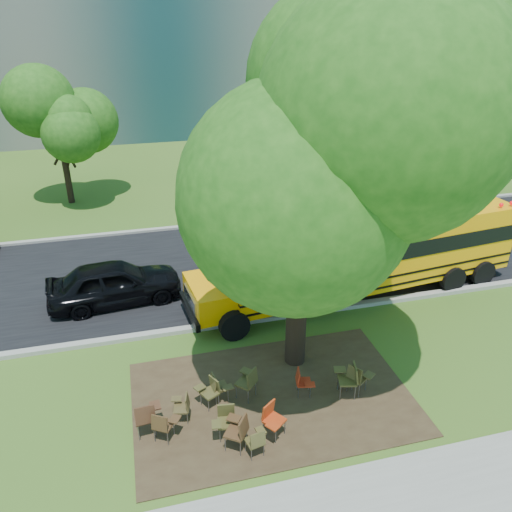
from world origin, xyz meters
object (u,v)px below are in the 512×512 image
object	(u,v)px
chair_1	(163,424)
school_bus	(368,248)
black_car	(115,283)
chair_9	(210,389)
chair_10	(218,385)
chair_5	(272,417)
chair_7	(357,376)
chair_11	(248,380)
chair_2	(239,429)
chair_0	(146,415)
main_tree	(304,145)
chair_6	(350,377)
chair_3	(225,418)
chair_12	(302,380)
chair_8	(183,405)
chair_4	(257,440)

from	to	relation	value
chair_1	school_bus	bearing A→B (deg)	65.91
school_bus	black_car	world-z (taller)	school_bus
chair_9	chair_10	xyz separation A→B (m)	(0.22, 0.09, 0.00)
chair_5	chair_7	bearing A→B (deg)	162.59
chair_11	chair_2	bearing A→B (deg)	-155.56
chair_0	chair_10	bearing A→B (deg)	16.97
main_tree	chair_5	size ratio (longest dim) A/B	10.91
chair_1	chair_6	distance (m)	4.72
chair_1	chair_3	size ratio (longest dim) A/B	0.98
chair_7	chair_11	bearing A→B (deg)	-135.60
chair_6	chair_12	world-z (taller)	chair_6
chair_6	chair_8	size ratio (longest dim) A/B	1.24
chair_3	black_car	bearing A→B (deg)	-62.81
chair_0	chair_10	size ratio (longest dim) A/B	1.20
chair_5	chair_2	bearing A→B (deg)	-23.61
chair_2	chair_4	size ratio (longest dim) A/B	1.21
chair_7	chair_3	bearing A→B (deg)	-115.42
chair_7	chair_12	bearing A→B (deg)	-135.73
chair_8	chair_7	bearing A→B (deg)	-80.17
chair_1	chair_0	bearing A→B (deg)	172.78
school_bus	chair_10	distance (m)	7.45
main_tree	chair_10	world-z (taller)	main_tree
chair_6	chair_12	size ratio (longest dim) A/B	1.23
chair_4	chair_5	xyz separation A→B (m)	(0.49, 0.49, 0.08)
chair_0	chair_12	xyz separation A→B (m)	(3.90, 0.38, -0.12)
chair_4	chair_6	distance (m)	3.07
chair_3	black_car	distance (m)	7.18
chair_3	chair_5	distance (m)	1.07
school_bus	chair_3	world-z (taller)	school_bus
chair_2	chair_11	xyz separation A→B (m)	(0.60, 1.54, -0.01)
chair_12	black_car	xyz separation A→B (m)	(-4.56, 5.92, 0.26)
chair_4	chair_10	world-z (taller)	chair_10
chair_3	chair_12	bearing A→B (deg)	-150.94
chair_3	main_tree	bearing A→B (deg)	-129.85
chair_3	chair_12	xyz separation A→B (m)	(2.16, 0.85, -0.05)
black_car	chair_10	bearing A→B (deg)	-162.05
black_car	chair_7	bearing A→B (deg)	-141.95
school_bus	chair_6	size ratio (longest dim) A/B	12.24
chair_1	chair_11	xyz separation A→B (m)	(2.20, 0.91, 0.05)
chair_7	black_car	xyz separation A→B (m)	(-5.95, 6.19, 0.20)
chair_5	chair_6	xyz separation A→B (m)	(2.28, 0.83, 0.04)
chair_1	chair_11	world-z (taller)	chair_11
chair_5	chair_6	bearing A→B (deg)	164.11
main_tree	school_bus	world-z (taller)	main_tree
chair_4	chair_12	xyz separation A→B (m)	(1.61, 1.59, 0.00)
chair_1	chair_10	xyz separation A→B (m)	(1.45, 0.99, -0.02)
main_tree	chair_4	distance (m)	6.68
main_tree	chair_9	bearing A→B (deg)	-156.23
chair_12	school_bus	bearing A→B (deg)	152.03
chair_0	chair_8	world-z (taller)	chair_0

